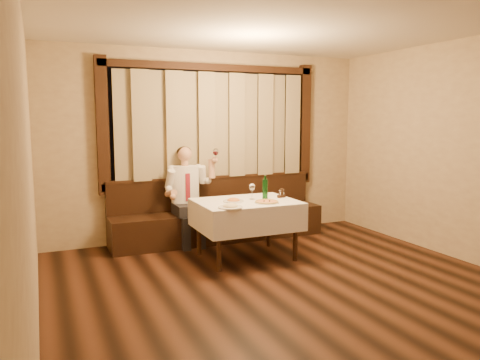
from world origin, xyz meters
name	(u,v)px	position (x,y,z in m)	size (l,w,h in m)	color
room	(273,146)	(0.00, 0.97, 1.50)	(5.01, 6.01, 2.81)	black
banquette	(218,219)	(0.00, 2.72, 0.31)	(3.20, 0.61, 0.94)	black
dining_table	(246,209)	(0.00, 1.70, 0.65)	(1.27, 0.97, 0.76)	black
pizza	(267,202)	(0.17, 1.45, 0.77)	(0.31, 0.31, 0.03)	white
pasta_red	(233,199)	(-0.18, 1.69, 0.79)	(0.26, 0.26, 0.09)	white
pasta_cream	(230,205)	(-0.37, 1.33, 0.80)	(0.29, 0.29, 0.10)	white
green_bottle	(265,188)	(0.29, 1.73, 0.89)	(0.07, 0.07, 0.32)	#11511A
table_wine_glass	(252,188)	(0.11, 1.75, 0.91)	(0.08, 0.08, 0.21)	white
cruet_caddy	(281,194)	(0.53, 1.73, 0.80)	(0.13, 0.09, 0.12)	black
seated_man	(187,188)	(-0.50, 2.63, 0.82)	(0.77, 0.58, 1.41)	black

